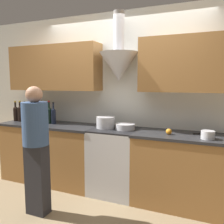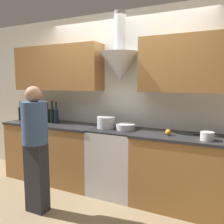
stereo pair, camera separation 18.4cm
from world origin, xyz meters
name	(u,v)px [view 2 (the right image)]	position (x,y,z in m)	size (l,w,h in m)	color
ground_plane	(105,201)	(0.00, 0.00, 0.00)	(12.00, 12.00, 0.00)	#847051
wall_back	(118,89)	(-0.08, 0.57, 1.48)	(8.40, 0.55, 2.60)	silver
counter_left	(54,151)	(-1.10, 0.30, 0.47)	(1.59, 0.62, 0.93)	#9E6B38
counter_right	(179,171)	(0.89, 0.30, 0.47)	(1.15, 0.62, 0.93)	#9E6B38
stove_range	(115,161)	(0.00, 0.30, 0.47)	(0.64, 0.60, 0.93)	silver
wine_bottle_0	(21,112)	(-1.81, 0.30, 1.07)	(0.08, 0.08, 0.34)	black
wine_bottle_1	(25,112)	(-1.70, 0.30, 1.07)	(0.08, 0.08, 0.34)	black
wine_bottle_2	(29,113)	(-1.60, 0.30, 1.06)	(0.07, 0.07, 0.33)	black
wine_bottle_3	(34,114)	(-1.50, 0.31, 1.06)	(0.07, 0.07, 0.31)	black
wine_bottle_4	(39,114)	(-1.40, 0.30, 1.06)	(0.07, 0.07, 0.33)	black
wine_bottle_5	(43,115)	(-1.31, 0.30, 1.05)	(0.07, 0.07, 0.31)	black
wine_bottle_6	(48,114)	(-1.22, 0.31, 1.06)	(0.07, 0.07, 0.34)	black
wine_bottle_7	(52,114)	(-1.12, 0.31, 1.07)	(0.08, 0.08, 0.36)	black
wine_bottle_8	(56,115)	(-1.03, 0.30, 1.07)	(0.07, 0.07, 0.34)	black
stock_pot	(106,122)	(-0.15, 0.31, 1.01)	(0.26, 0.26, 0.16)	silver
mixing_bowl	(125,127)	(0.15, 0.33, 0.97)	(0.27, 0.27, 0.08)	silver
orange_fruit	(168,132)	(0.76, 0.23, 0.96)	(0.07, 0.07, 0.07)	orange
saucepan	(207,136)	(1.21, 0.16, 0.98)	(0.15, 0.15, 0.10)	silver
chefs_knife	(205,135)	(1.17, 0.42, 0.93)	(0.26, 0.11, 0.01)	silver
person_foreground_left	(35,143)	(-0.64, -0.56, 0.85)	(0.30, 0.30, 1.53)	#28282D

